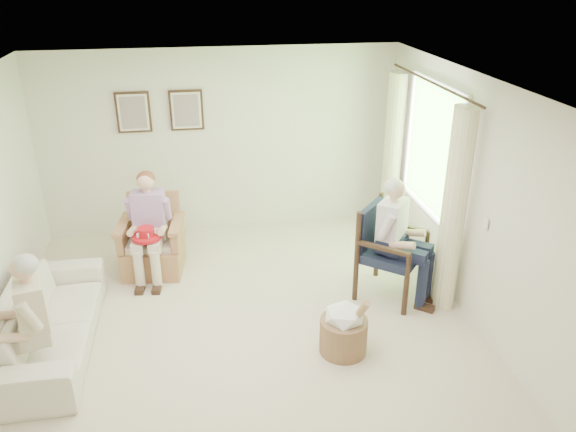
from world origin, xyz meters
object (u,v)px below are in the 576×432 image
object	(u,v)px
wood_armchair	(390,245)
person_dark	(397,232)
wicker_armchair	(153,248)
person_sofa	(27,316)
person_wicker	(149,219)
hatbox	(344,328)
sofa	(48,321)
red_hat	(146,235)

from	to	relation	value
wood_armchair	person_dark	bearing A→B (deg)	-139.73
wicker_armchair	person_sofa	distance (m)	2.25
wicker_armchair	person_wicker	size ratio (longest dim) A/B	0.73
person_wicker	hatbox	bearing A→B (deg)	-37.44
wicker_armchair	sofa	size ratio (longest dim) A/B	0.45
person_wicker	wood_armchair	bearing A→B (deg)	-10.29
wicker_armchair	person_wicker	world-z (taller)	person_wicker
person_dark	red_hat	xyz separation A→B (m)	(-2.81, 0.83, -0.20)
red_hat	person_sofa	bearing A→B (deg)	-119.45
sofa	person_wicker	distance (m)	1.71
wicker_armchair	wood_armchair	distance (m)	2.96
red_hat	wicker_armchair	bearing A→B (deg)	84.67
sofa	red_hat	xyz separation A→B (m)	(0.94, 1.13, 0.34)
person_sofa	red_hat	distance (m)	1.90
person_dark	hatbox	distance (m)	1.33
sofa	person_sofa	bearing A→B (deg)	-180.00
person_sofa	red_hat	world-z (taller)	person_sofa
wicker_armchair	sofa	bearing A→B (deg)	-116.48
person_dark	person_sofa	world-z (taller)	person_dark
wicker_armchair	wood_armchair	bearing A→B (deg)	-12.66
wood_armchair	hatbox	world-z (taller)	wood_armchair
wicker_armchair	person_dark	xyz separation A→B (m)	(2.78, -1.17, 0.55)
wicker_armchair	hatbox	distance (m)	2.83
person_sofa	wicker_armchair	bearing A→B (deg)	140.32
wood_armchair	person_wicker	size ratio (longest dim) A/B	0.83
person_dark	hatbox	bearing A→B (deg)	177.17
person_wicker	red_hat	size ratio (longest dim) A/B	3.78
person_wicker	hatbox	distance (m)	2.78
wood_armchair	person_sofa	bearing A→B (deg)	145.29
wicker_armchair	person_dark	world-z (taller)	person_dark
sofa	wood_armchair	bearing A→B (deg)	-82.69
person_dark	person_wicker	bearing A→B (deg)	109.77
person_dark	person_sofa	xyz separation A→B (m)	(-3.74, -0.83, -0.12)
person_dark	wood_armchair	bearing A→B (deg)	40.27
sofa	hatbox	world-z (taller)	hatbox
person_wicker	person_dark	world-z (taller)	person_dark
wicker_armchair	red_hat	distance (m)	0.48
wicker_armchair	hatbox	world-z (taller)	wicker_armchair
wicker_armchair	sofa	world-z (taller)	wicker_armchair
red_hat	hatbox	distance (m)	2.65
person_sofa	sofa	bearing A→B (deg)	166.21
person_sofa	hatbox	world-z (taller)	person_sofa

